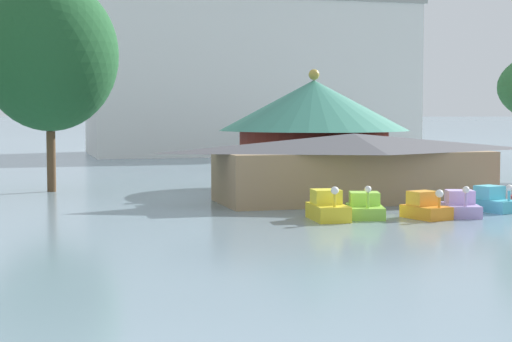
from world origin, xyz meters
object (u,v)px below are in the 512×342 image
pedal_boat_lime (365,208)px  green_roof_pavilion (314,129)px  pedal_boat_yellow (328,208)px  background_building_block (248,76)px  boathouse (353,166)px  shoreline_tree_mid (49,55)px  pedal_boat_lavender (461,206)px  pedal_boat_cyan (493,201)px  pedal_boat_orange (425,208)px

pedal_boat_lime → green_roof_pavilion: size_ratio=0.25×
pedal_boat_yellow → background_building_block: background_building_block is taller
boathouse → green_roof_pavilion: bearing=89.8°
pedal_boat_yellow → green_roof_pavilion: 15.13m
pedal_boat_yellow → background_building_block: (13.06, 63.06, 8.96)m
pedal_boat_yellow → boathouse: boathouse is taller
green_roof_pavilion → shoreline_tree_mid: (-16.44, 3.79, 4.70)m
pedal_boat_lavender → boathouse: boathouse is taller
pedal_boat_yellow → pedal_boat_lavender: 6.83m
pedal_boat_yellow → pedal_boat_cyan: bearing=100.0°
boathouse → pedal_boat_lime: bearing=-107.8°
boathouse → shoreline_tree_mid: (-16.41, 10.61, 6.69)m
pedal_boat_cyan → green_roof_pavilion: size_ratio=0.23×
pedal_boat_yellow → pedal_boat_lavender: bearing=91.7°
pedal_boat_lavender → green_roof_pavilion: bearing=-152.7°
pedal_boat_lime → background_building_block: background_building_block is taller
pedal_boat_cyan → shoreline_tree_mid: (-21.50, 16.97, 8.19)m
green_roof_pavilion → pedal_boat_yellow: bearing=-107.0°
shoreline_tree_mid → pedal_boat_lavender: bearing=-43.8°
pedal_boat_lime → shoreline_tree_mid: bearing=-124.3°
pedal_boat_yellow → pedal_boat_lavender: pedal_boat_yellow is taller
pedal_boat_lime → background_building_block: (10.99, 62.66, 9.05)m
pedal_boat_lavender → background_building_block: (6.23, 63.39, 9.04)m
pedal_boat_yellow → background_building_block: bearing=172.8°
pedal_boat_orange → boathouse: boathouse is taller
pedal_boat_yellow → green_roof_pavilion: size_ratio=0.23×
green_roof_pavilion → background_building_block: 50.05m
boathouse → background_building_block: background_building_block is taller
pedal_boat_lavender → background_building_block: bearing=-168.2°
pedal_boat_lime → green_roof_pavilion: 14.32m
pedal_boat_lavender → boathouse: bearing=-144.1°
pedal_boat_lime → boathouse: (2.21, 6.87, 1.54)m
boathouse → green_roof_pavilion: (0.02, 6.82, 1.99)m
pedal_boat_orange → background_building_block: size_ratio=0.06×
boathouse → shoreline_tree_mid: size_ratio=1.22×
pedal_boat_lime → pedal_boat_orange: size_ratio=1.24×
boathouse → pedal_boat_lavender: bearing=-71.5°
shoreline_tree_mid → background_building_block: bearing=60.9°
pedal_boat_yellow → green_roof_pavilion: green_roof_pavilion is taller
pedal_boat_lime → shoreline_tree_mid: shoreline_tree_mid is taller
pedal_boat_lime → pedal_boat_cyan: pedal_boat_lime is taller
pedal_boat_lime → pedal_boat_cyan: (7.29, 0.51, 0.04)m
boathouse → pedal_boat_orange: bearing=-86.9°
shoreline_tree_mid → background_building_block: 51.74m
pedal_boat_yellow → pedal_boat_orange: bearing=85.5°
pedal_boat_yellow → pedal_boat_cyan: 9.41m
pedal_boat_lime → pedal_boat_lavender: bearing=97.9°
boathouse → background_building_block: 56.97m
pedal_boat_lime → pedal_boat_lavender: 4.81m
pedal_boat_yellow → pedal_boat_lime: bearing=105.5°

